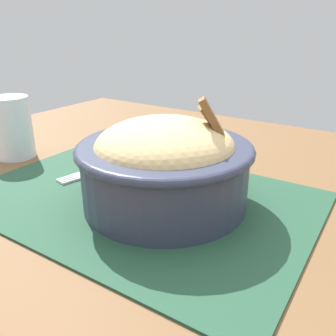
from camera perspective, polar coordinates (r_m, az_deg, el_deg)
The scene contains 5 objects.
table at distance 0.52m, azimuth 0.70°, elevation -10.99°, with size 1.14×0.93×0.72m.
placemat at distance 0.49m, azimuth -4.62°, elevation -4.67°, with size 0.45×0.32×0.00m, color #1E422D.
bowl at distance 0.44m, azimuth 0.02°, elevation 0.78°, with size 0.22×0.22×0.14m.
fork at distance 0.57m, azimuth -12.05°, elevation -0.64°, with size 0.04×0.12×0.00m.
drinking_glass at distance 0.68m, azimuth -23.54°, elevation 5.38°, with size 0.07×0.07×0.11m.
Camera 1 is at (-0.24, 0.36, 0.94)m, focal length 38.13 mm.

